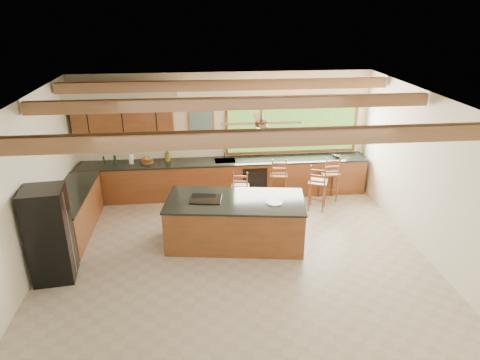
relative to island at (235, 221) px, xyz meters
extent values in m
plane|color=#BDB39D|center=(-0.03, -0.60, -0.47)|extent=(7.20, 7.20, 0.00)
cube|color=white|center=(-0.03, 2.65, 1.03)|extent=(7.20, 0.04, 3.00)
cube|color=white|center=(-0.03, -3.85, 1.03)|extent=(7.20, 0.04, 3.00)
cube|color=white|center=(-3.63, -0.60, 1.03)|extent=(0.04, 6.50, 3.00)
cube|color=white|center=(3.57, -0.60, 1.03)|extent=(0.04, 6.50, 3.00)
cube|color=tan|center=(-0.03, -0.60, 2.53)|extent=(7.20, 6.50, 0.04)
cube|color=#99684C|center=(-0.03, -2.20, 2.39)|extent=(7.10, 0.15, 0.22)
cube|color=#99684C|center=(-0.03, -0.10, 2.39)|extent=(7.10, 0.15, 0.22)
cube|color=#99684C|center=(-0.03, 1.70, 2.39)|extent=(7.10, 0.15, 0.22)
cube|color=brown|center=(-2.38, 2.46, 1.43)|extent=(2.30, 0.35, 0.70)
cube|color=beige|center=(-2.38, 2.39, 2.03)|extent=(2.60, 0.50, 0.48)
cylinder|color=#FFEABF|center=(-3.08, 2.39, 1.80)|extent=(0.10, 0.10, 0.01)
cylinder|color=#FFEABF|center=(-1.68, 2.39, 1.80)|extent=(0.10, 0.10, 0.01)
cube|color=#71AC3D|center=(1.67, 2.62, 1.20)|extent=(3.20, 0.04, 1.30)
cube|color=#A66D32|center=(-0.58, 2.62, 1.38)|extent=(0.64, 0.03, 0.54)
cube|color=#3A6952|center=(-0.58, 2.60, 1.38)|extent=(0.54, 0.01, 0.44)
cube|color=brown|center=(-0.03, 2.31, -0.03)|extent=(7.00, 0.65, 0.88)
cube|color=black|center=(-0.03, 2.31, 0.43)|extent=(7.04, 0.69, 0.04)
cube|color=brown|center=(-3.29, 0.75, -0.03)|extent=(0.65, 2.35, 0.88)
cube|color=black|center=(-3.29, 0.75, 0.43)|extent=(0.69, 2.39, 0.04)
cube|color=black|center=(0.67, 1.98, -0.05)|extent=(0.60, 0.02, 0.78)
cube|color=silver|center=(-0.03, 2.31, 0.43)|extent=(0.50, 0.38, 0.03)
cylinder|color=silver|center=(-0.03, 2.51, 0.60)|extent=(0.03, 0.03, 0.30)
cylinder|color=silver|center=(-0.03, 2.41, 0.73)|extent=(0.03, 0.20, 0.03)
cylinder|color=white|center=(-2.28, 2.32, 0.58)|extent=(0.11, 0.11, 0.27)
cylinder|color=#193B17|center=(-2.93, 2.42, 0.54)|extent=(0.05, 0.05, 0.18)
cylinder|color=#193B17|center=(-2.66, 2.34, 0.56)|extent=(0.06, 0.06, 0.22)
cube|color=black|center=(2.76, 2.23, 0.49)|extent=(0.22, 0.20, 0.08)
cube|color=brown|center=(0.00, 0.00, -0.02)|extent=(2.80, 1.60, 0.90)
cube|color=black|center=(0.00, 0.00, 0.45)|extent=(2.85, 1.65, 0.04)
cube|color=black|center=(-0.57, 0.08, 0.48)|extent=(0.65, 0.55, 0.02)
cylinder|color=white|center=(0.74, -0.20, 0.48)|extent=(0.33, 0.33, 0.02)
cube|color=black|center=(-3.25, -0.87, 0.38)|extent=(0.73, 0.71, 1.70)
cube|color=silver|center=(-2.92, -0.87, 0.38)|extent=(0.02, 0.05, 1.56)
cube|color=brown|center=(0.23, 1.23, 0.19)|extent=(0.44, 0.44, 0.04)
cylinder|color=brown|center=(0.08, 1.07, -0.15)|extent=(0.04, 0.04, 0.64)
cylinder|color=brown|center=(0.39, 1.07, -0.15)|extent=(0.04, 0.04, 0.64)
cylinder|color=brown|center=(0.08, 1.38, -0.15)|extent=(0.04, 0.04, 0.64)
cylinder|color=brown|center=(0.39, 1.38, -0.15)|extent=(0.04, 0.04, 0.64)
cube|color=brown|center=(1.22, 1.85, 0.21)|extent=(0.46, 0.46, 0.04)
cylinder|color=brown|center=(1.06, 1.69, -0.14)|extent=(0.04, 0.04, 0.66)
cylinder|color=brown|center=(1.38, 1.69, -0.14)|extent=(0.04, 0.04, 0.66)
cylinder|color=brown|center=(1.06, 2.01, -0.14)|extent=(0.04, 0.04, 0.66)
cylinder|color=brown|center=(1.38, 2.01, -0.14)|extent=(0.04, 0.04, 0.66)
cube|color=brown|center=(2.46, 1.79, 0.23)|extent=(0.42, 0.42, 0.04)
cylinder|color=brown|center=(2.30, 1.63, -0.13)|extent=(0.04, 0.04, 0.68)
cylinder|color=brown|center=(2.62, 1.63, -0.13)|extent=(0.04, 0.04, 0.68)
cylinder|color=brown|center=(2.30, 1.96, -0.13)|extent=(0.04, 0.04, 0.68)
cylinder|color=brown|center=(2.62, 1.96, -0.13)|extent=(0.04, 0.04, 0.68)
cube|color=brown|center=(2.04, 1.29, 0.22)|extent=(0.53, 0.53, 0.04)
cylinder|color=brown|center=(1.88, 1.13, -0.14)|extent=(0.04, 0.04, 0.67)
cylinder|color=brown|center=(2.20, 1.13, -0.14)|extent=(0.04, 0.04, 0.67)
cylinder|color=brown|center=(1.88, 1.45, -0.14)|extent=(0.04, 0.04, 0.67)
cylinder|color=brown|center=(2.20, 1.45, -0.14)|extent=(0.04, 0.04, 0.67)
camera|label=1|loc=(-0.69, -7.51, 4.03)|focal=32.00mm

